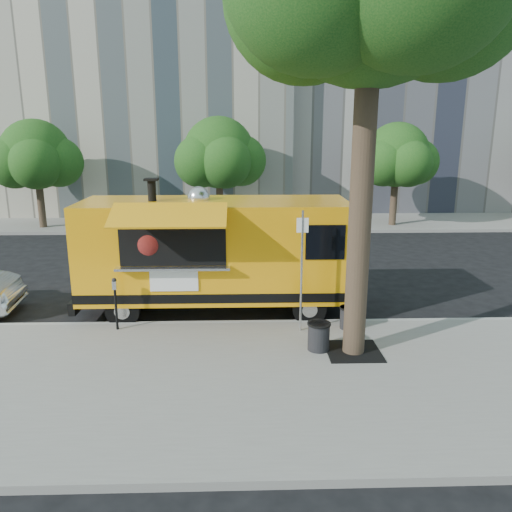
{
  "coord_description": "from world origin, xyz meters",
  "views": [
    {
      "loc": [
        0.11,
        -13.05,
        4.99
      ],
      "look_at": [
        0.5,
        0.0,
        1.66
      ],
      "focal_mm": 35.0,
      "sensor_mm": 36.0,
      "label": 1
    }
  ],
  "objects_px": {
    "far_tree_a": "(36,155)",
    "trash_bin_right": "(319,335)",
    "sign_post": "(302,264)",
    "food_truck": "(214,252)",
    "parking_meter": "(115,298)",
    "far_tree_c": "(397,155)",
    "far_tree_b": "(219,153)",
    "trash_bin_left": "(349,317)"
  },
  "relations": [
    {
      "from": "parking_meter",
      "to": "far_tree_c",
      "type": "bearing_deg",
      "value": 51.34
    },
    {
      "from": "far_tree_b",
      "to": "sign_post",
      "type": "height_order",
      "value": "far_tree_b"
    },
    {
      "from": "far_tree_a",
      "to": "far_tree_b",
      "type": "xyz_separation_m",
      "value": [
        9.0,
        0.4,
        0.06
      ]
    },
    {
      "from": "parking_meter",
      "to": "sign_post",
      "type": "bearing_deg",
      "value": -2.52
    },
    {
      "from": "trash_bin_right",
      "to": "far_tree_c",
      "type": "bearing_deg",
      "value": 67.75
    },
    {
      "from": "sign_post",
      "to": "food_truck",
      "type": "relative_size",
      "value": 0.4
    },
    {
      "from": "far_tree_c",
      "to": "parking_meter",
      "type": "distance_m",
      "value": 17.82
    },
    {
      "from": "sign_post",
      "to": "food_truck",
      "type": "height_order",
      "value": "food_truck"
    },
    {
      "from": "far_tree_b",
      "to": "food_truck",
      "type": "bearing_deg",
      "value": -88.35
    },
    {
      "from": "parking_meter",
      "to": "trash_bin_left",
      "type": "height_order",
      "value": "parking_meter"
    },
    {
      "from": "sign_post",
      "to": "parking_meter",
      "type": "bearing_deg",
      "value": 177.48
    },
    {
      "from": "far_tree_b",
      "to": "food_truck",
      "type": "xyz_separation_m",
      "value": [
        0.36,
        -12.49,
        -2.09
      ]
    },
    {
      "from": "food_truck",
      "to": "far_tree_b",
      "type": "bearing_deg",
      "value": 91.77
    },
    {
      "from": "food_truck",
      "to": "trash_bin_right",
      "type": "relative_size",
      "value": 11.74
    },
    {
      "from": "far_tree_b",
      "to": "parking_meter",
      "type": "bearing_deg",
      "value": -98.1
    },
    {
      "from": "far_tree_b",
      "to": "parking_meter",
      "type": "distance_m",
      "value": 14.48
    },
    {
      "from": "far_tree_a",
      "to": "sign_post",
      "type": "height_order",
      "value": "far_tree_a"
    },
    {
      "from": "parking_meter",
      "to": "food_truck",
      "type": "height_order",
      "value": "food_truck"
    },
    {
      "from": "far_tree_c",
      "to": "sign_post",
      "type": "xyz_separation_m",
      "value": [
        -6.45,
        -13.95,
        -1.87
      ]
    },
    {
      "from": "far_tree_b",
      "to": "trash_bin_left",
      "type": "distance_m",
      "value": 15.02
    },
    {
      "from": "far_tree_c",
      "to": "food_truck",
      "type": "relative_size",
      "value": 0.69
    },
    {
      "from": "sign_post",
      "to": "food_truck",
      "type": "xyz_separation_m",
      "value": [
        -2.19,
        1.76,
        -0.1
      ]
    },
    {
      "from": "far_tree_b",
      "to": "trash_bin_left",
      "type": "relative_size",
      "value": 9.89
    },
    {
      "from": "parking_meter",
      "to": "far_tree_a",
      "type": "bearing_deg",
      "value": 117.15
    },
    {
      "from": "far_tree_b",
      "to": "parking_meter",
      "type": "height_order",
      "value": "far_tree_b"
    },
    {
      "from": "sign_post",
      "to": "food_truck",
      "type": "distance_m",
      "value": 2.81
    },
    {
      "from": "trash_bin_left",
      "to": "far_tree_a",
      "type": "bearing_deg",
      "value": 132.9
    },
    {
      "from": "far_tree_b",
      "to": "sign_post",
      "type": "distance_m",
      "value": 14.61
    },
    {
      "from": "parking_meter",
      "to": "trash_bin_right",
      "type": "bearing_deg",
      "value": -15.32
    },
    {
      "from": "far_tree_b",
      "to": "far_tree_c",
      "type": "distance_m",
      "value": 9.01
    },
    {
      "from": "far_tree_a",
      "to": "food_truck",
      "type": "height_order",
      "value": "far_tree_a"
    },
    {
      "from": "far_tree_b",
      "to": "trash_bin_right",
      "type": "height_order",
      "value": "far_tree_b"
    },
    {
      "from": "parking_meter",
      "to": "food_truck",
      "type": "xyz_separation_m",
      "value": [
        2.36,
        1.56,
        0.76
      ]
    },
    {
      "from": "far_tree_c",
      "to": "far_tree_b",
      "type": "bearing_deg",
      "value": 178.09
    },
    {
      "from": "far_tree_a",
      "to": "trash_bin_right",
      "type": "relative_size",
      "value": 8.39
    },
    {
      "from": "parking_meter",
      "to": "trash_bin_left",
      "type": "bearing_deg",
      "value": -0.94
    },
    {
      "from": "far_tree_a",
      "to": "trash_bin_right",
      "type": "bearing_deg",
      "value": -51.69
    },
    {
      "from": "far_tree_b",
      "to": "far_tree_a",
      "type": "bearing_deg",
      "value": -177.46
    },
    {
      "from": "far_tree_b",
      "to": "far_tree_c",
      "type": "relative_size",
      "value": 1.06
    },
    {
      "from": "far_tree_a",
      "to": "far_tree_c",
      "type": "height_order",
      "value": "far_tree_a"
    },
    {
      "from": "far_tree_a",
      "to": "trash_bin_left",
      "type": "height_order",
      "value": "far_tree_a"
    },
    {
      "from": "parking_meter",
      "to": "far_tree_b",
      "type": "bearing_deg",
      "value": 81.9
    }
  ]
}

